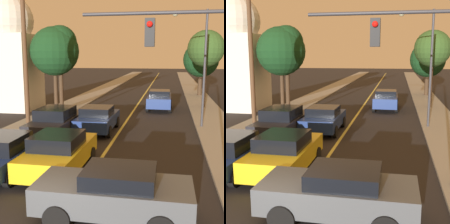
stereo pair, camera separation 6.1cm
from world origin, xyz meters
TOP-DOWN VIEW (x-y plane):
  - road_surface at (0.00, 36.00)m, footprint 8.96×80.00m
  - sidewalk_left at (-5.73, 36.00)m, footprint 2.50×80.00m
  - sidewalk_right at (5.73, 36.00)m, footprint 2.50×80.00m
  - car_near_lane_front at (-1.25, 4.76)m, footprint 2.04×4.36m
  - car_near_lane_second at (-1.25, 11.23)m, footprint 2.04×4.16m
  - car_outer_lane_front at (-3.22, 4.30)m, footprint 1.85×4.24m
  - car_outer_lane_second at (-3.22, 9.79)m, footprint 2.04×5.05m
  - car_far_oncoming at (2.02, 19.56)m, footprint 1.98×4.44m
  - car_crossing_right at (1.47, 1.58)m, footprint 4.19×1.91m
  - traffic_signal_mast at (3.68, 4.31)m, footprint 5.07×0.42m
  - streetlamp_right at (4.33, 13.27)m, footprint 2.08×0.36m
  - utility_pole_left at (-5.08, 10.13)m, footprint 1.60×0.24m
  - tree_left_near at (-5.49, 16.91)m, footprint 2.58×2.58m
  - tree_left_far at (-5.90, 16.83)m, footprint 3.72×3.72m
  - tree_right_near at (5.64, 20.85)m, footprint 3.01×3.01m
  - tree_right_far at (6.02, 28.96)m, footprint 3.77×3.77m
  - domed_building_left at (-9.99, 17.63)m, footprint 4.02×4.02m

SIDE VIEW (x-z plane):
  - road_surface at x=0.00m, z-range 0.00..0.01m
  - sidewalk_left at x=-5.73m, z-range 0.00..0.12m
  - sidewalk_right at x=5.73m, z-range 0.00..0.12m
  - car_outer_lane_front at x=-3.22m, z-range 0.02..1.52m
  - car_near_lane_front at x=-1.25m, z-range 0.01..1.54m
  - car_near_lane_second at x=-1.25m, z-range 0.03..1.53m
  - car_crossing_right at x=1.47m, z-range 0.05..1.54m
  - car_outer_lane_second at x=-3.22m, z-range 0.02..1.65m
  - car_far_oncoming at x=2.02m, z-range 0.05..1.63m
  - tree_right_far at x=6.02m, z-range 1.08..6.82m
  - traffic_signal_mast at x=3.68m, z-range 1.20..7.09m
  - utility_pole_left at x=-5.08m, z-range 0.28..8.80m
  - streetlamp_right at x=4.33m, z-range 1.14..8.07m
  - domed_building_left at x=-9.99m, z-range 0.05..9.17m
  - tree_left_far at x=-5.90m, z-range 1.48..7.94m
  - tree_right_near at x=5.64m, z-range 1.76..8.11m
  - tree_left_near at x=-5.49m, z-range 2.02..8.57m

